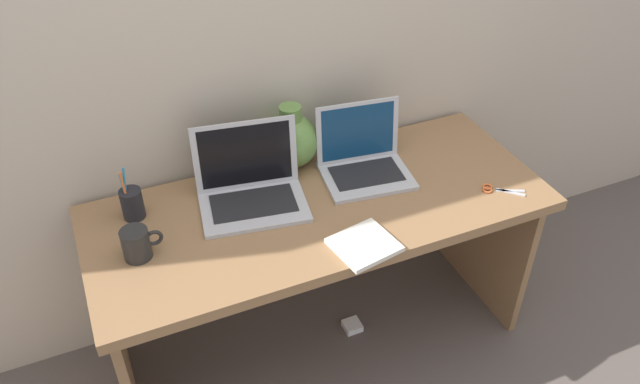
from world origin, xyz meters
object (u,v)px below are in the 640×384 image
Objects in this scene: coffee_mug at (137,244)px; pen_cup at (132,203)px; laptop_right at (362,155)px; scissors at (496,189)px; laptop_left at (250,182)px; notebook_stack at (364,245)px; power_brick at (352,325)px; green_vase at (291,140)px.

pen_cup is at bearing 83.80° from coffee_mug.
laptop_right reaches higher than pen_cup.
coffee_mug is 0.91× the size of scissors.
notebook_stack is at bearing -57.11° from laptop_left.
pen_cup is (0.02, 0.20, 0.00)m from coffee_mug.
notebook_stack is at bearing -34.68° from pen_cup.
laptop_right is 0.76m from power_brick.
scissors is (0.37, -0.30, -0.06)m from laptop_right.
scissors is (1.18, -0.36, -0.05)m from pen_cup.
laptop_left reaches higher than laptop_right.
notebook_stack is 0.76m from pen_cup.
laptop_right reaches higher than green_vase.
notebook_stack is 2.65× the size of power_brick.
pen_cup is (-0.59, -0.08, -0.05)m from green_vase.
laptop_right is 2.45× the size of scissors.
power_brick is (0.73, -0.18, -0.75)m from pen_cup.
laptop_left reaches higher than green_vase.
laptop_left is 0.85m from scissors.
green_vase reaches higher than pen_cup.
laptop_left is at bearing 159.33° from scissors.
notebook_stack is 1.48× the size of coffee_mug.
laptop_right is at bearing 58.13° from power_brick.
pen_cup is at bearing 166.33° from power_brick.
laptop_left is 0.43m from coffee_mug.
coffee_mug reaches higher than scissors.
laptop_right reaches higher than notebook_stack.
laptop_left is 1.63× the size of green_vase.
scissors is at bearing -38.53° from laptop_right.
green_vase is 0.67m from coffee_mug.
green_vase reaches higher than notebook_stack.
laptop_left reaches higher than coffee_mug.
green_vase reaches higher than scissors.
laptop_right is 2.68× the size of coffee_mug.
green_vase is (-0.22, 0.14, 0.04)m from laptop_right.
laptop_right is 4.80× the size of power_brick.
laptop_left is 5.55× the size of power_brick.
notebook_stack is at bearing -85.49° from green_vase.
notebook_stack is 1.00× the size of pen_cup.
notebook_stack is 0.56m from scissors.
laptop_left reaches higher than scissors.
laptop_left is 0.84m from power_brick.
green_vase is 0.59m from pen_cup.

